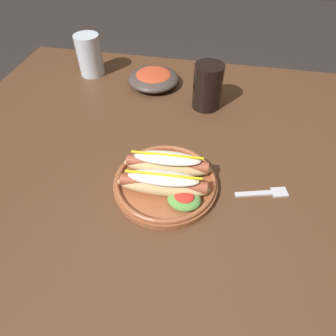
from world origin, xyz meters
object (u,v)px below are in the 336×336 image
at_px(fork, 266,193).
at_px(water_cup, 90,55).
at_px(hot_dog_plate, 166,179).
at_px(side_bowl, 154,78).
at_px(soda_cup, 208,86).

distance_m(fork, water_cup, 0.74).
distance_m(hot_dog_plate, side_bowl, 0.45).
xyz_separation_m(fork, soda_cup, (-0.17, 0.32, 0.06)).
xyz_separation_m(hot_dog_plate, side_bowl, (-0.13, 0.43, -0.00)).
distance_m(water_cup, side_bowl, 0.24).
relative_size(hot_dog_plate, fork, 1.99).
bearing_deg(soda_cup, hot_dog_plate, -99.11).
bearing_deg(fork, hot_dog_plate, 170.51).
xyz_separation_m(soda_cup, side_bowl, (-0.18, 0.09, -0.04)).
bearing_deg(side_bowl, fork, -48.92).
height_order(hot_dog_plate, water_cup, water_cup).
bearing_deg(hot_dog_plate, fork, 6.00).
height_order(fork, soda_cup, soda_cup).
bearing_deg(fork, water_cup, 127.62).
relative_size(hot_dog_plate, soda_cup, 1.79).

